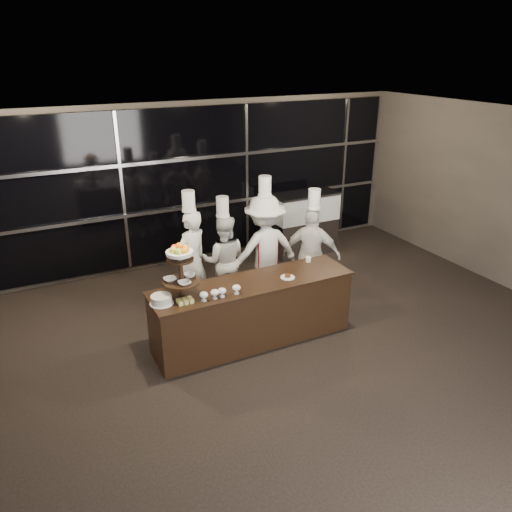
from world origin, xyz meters
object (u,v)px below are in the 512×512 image
chef_a (192,260)px  chef_c (264,250)px  display_stand (181,267)px  display_case (304,220)px  buffet_counter (253,311)px  chef_d (312,254)px  chef_b (224,259)px  layer_cake (161,300)px

chef_a → chef_c: chef_c is taller
display_stand → display_case: size_ratio=0.57×
buffet_counter → chef_a: chef_a is taller
display_stand → display_case: (3.38, 2.49, -0.65)m
chef_a → display_case: bearing=24.0°
display_stand → display_case: 4.25m
buffet_counter → display_case: display_case is taller
display_case → chef_c: (-1.67, -1.49, 0.21)m
display_stand → chef_a: chef_a is taller
chef_d → chef_b: bearing=158.7°
layer_cake → chef_a: chef_a is taller
chef_c → chef_a: bearing=168.0°
display_stand → chef_a: (0.57, 1.24, -0.49)m
buffet_counter → chef_c: (0.70, 1.00, 0.44)m
display_stand → chef_b: size_ratio=0.42×
buffet_counter → chef_b: (0.10, 1.23, 0.29)m
chef_a → chef_d: bearing=-15.8°
chef_b → chef_c: (0.60, -0.23, 0.14)m
chef_a → chef_b: size_ratio=1.09×
display_stand → chef_a: bearing=65.4°
layer_cake → chef_a: bearing=56.5°
buffet_counter → display_case: bearing=46.4°
display_stand → chef_c: (1.70, 1.00, -0.44)m
buffet_counter → chef_b: bearing=85.4°
layer_cake → chef_c: chef_c is taller
display_case → buffet_counter: bearing=-133.6°
chef_a → chef_d: size_ratio=1.04×
display_case → chef_c: chef_c is taller
layer_cake → chef_b: chef_b is taller
buffet_counter → chef_a: (-0.43, 1.24, 0.38)m
display_stand → chef_b: bearing=48.3°
buffet_counter → chef_b: size_ratio=1.59×
chef_b → chef_a: bearing=178.9°
display_case → chef_d: 2.02m
layer_cake → display_case: (3.66, 2.54, -0.29)m
layer_cake → chef_c: 2.25m
layer_cake → chef_a: 1.56m
buffet_counter → layer_cake: layer_cake is taller
chef_a → chef_c: (1.13, -0.24, 0.05)m
chef_a → chef_d: 1.92m
display_stand → buffet_counter: bearing=0.0°
display_case → chef_c: 2.25m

